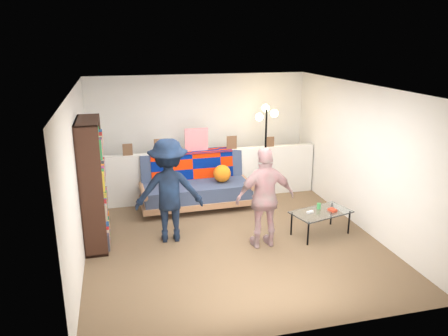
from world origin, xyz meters
name	(u,v)px	position (x,y,z in m)	size (l,w,h in m)	color
ground	(230,237)	(0.00, 0.00, 0.00)	(5.00, 5.00, 0.00)	brown
room_shell	(223,130)	(0.00, 0.47, 1.67)	(4.60, 5.05, 2.45)	silver
half_wall_ledge	(207,175)	(0.00, 1.80, 0.50)	(4.45, 0.15, 1.00)	silver
ledge_decor	(195,142)	(-0.23, 1.78, 1.18)	(2.97, 0.02, 0.45)	brown
futon_sofa	(196,185)	(-0.28, 1.46, 0.42)	(2.11, 1.06, 0.90)	#AB7753
bookshelf	(93,188)	(-2.08, 0.29, 0.92)	(0.33, 0.99, 1.97)	black
coffee_table	(321,213)	(1.46, -0.26, 0.37)	(1.06, 0.75, 0.50)	black
floor_lamp	(266,133)	(1.16, 1.65, 1.32)	(0.42, 0.33, 1.86)	black
person_left	(169,191)	(-0.95, 0.15, 0.83)	(1.07, 0.61, 1.65)	black
person_right	(265,198)	(0.44, -0.42, 0.78)	(0.92, 0.38, 1.57)	pink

